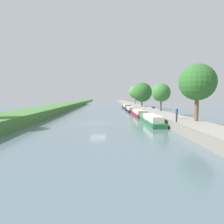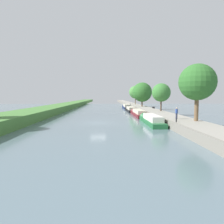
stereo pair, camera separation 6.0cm
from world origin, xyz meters
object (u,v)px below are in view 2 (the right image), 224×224
Objects in this scene: narrowboat_green at (151,120)px; mooring_bollard_near at (176,120)px; narrowboat_black at (130,109)px; mooring_bollard_far at (130,104)px; narrowboat_maroon at (138,113)px; person_walking at (177,113)px; narrowboat_navy at (126,107)px; park_bench at (153,107)px.

mooring_bollard_near is (1.82, -6.46, 0.69)m from narrowboat_green.
narrowboat_black is 18.10m from mooring_bollard_far.
person_walking reaches higher than narrowboat_maroon.
narrowboat_navy reaches higher than narrowboat_black.
narrowboat_navy reaches higher than narrowboat_maroon.
person_walking is (3.04, -3.01, 1.34)m from narrowboat_green.
narrowboat_green is 6.85× the size of person_walking.
narrowboat_navy is 17.62m from park_bench.
person_walking reaches higher than narrowboat_black.
narrowboat_green is at bearing -92.37° from mooring_bollard_far.
narrowboat_green is at bearing -103.97° from park_bench.
narrowboat_navy is at bearing 89.99° from narrowboat_black.
narrowboat_navy is 27.78× the size of mooring_bollard_near.
narrowboat_black is 0.99× the size of narrowboat_navy.
narrowboat_green is 0.91× the size of narrowboat_navy.
mooring_bollard_near is at bearing -90.00° from mooring_bollard_far.
narrowboat_maroon is 29.22× the size of mooring_bollard_far.
park_bench is at bearing -71.10° from narrowboat_navy.
narrowboat_maroon is at bearing -89.35° from narrowboat_black.
park_bench reaches higher than mooring_bollard_far.
narrowboat_maroon is 16.37m from person_walking.
person_walking reaches higher than park_bench.
person_walking reaches higher than mooring_bollard_near.
mooring_bollard_far is at bearing 83.43° from narrowboat_black.
narrowboat_green is 25.27× the size of mooring_bollard_near.
park_bench is (3.63, -22.17, 0.12)m from mooring_bollard_far.
narrowboat_maroon is at bearing -121.88° from park_bench.
narrowboat_green is 13.00m from narrowboat_maroon.
park_bench is (3.63, 28.40, 0.12)m from mooring_bollard_near.
person_walking is 1.11× the size of park_bench.
narrowboat_maroon reaches higher than narrowboat_black.
mooring_bollard_near is at bearing -86.37° from narrowboat_black.
person_walking is at bearing -78.92° from narrowboat_maroon.
person_walking is 3.69× the size of mooring_bollard_near.
mooring_bollard_near is 1.00× the size of mooring_bollard_far.
person_walking is 25.06m from park_bench.
mooring_bollard_near reaches higher than narrowboat_maroon.
narrowboat_green is 6.75m from mooring_bollard_near.
park_bench reaches higher than narrowboat_maroon.
narrowboat_maroon is 1.05× the size of narrowboat_navy.
narrowboat_navy is (-0.15, 25.58, 0.05)m from narrowboat_maroon.
narrowboat_maroon is at bearing 90.43° from narrowboat_green.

